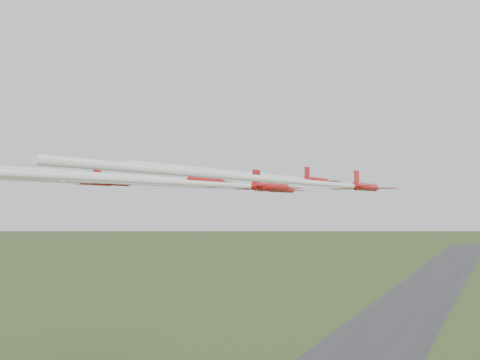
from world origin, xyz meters
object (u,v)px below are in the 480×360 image
at_px(jet_row3_left, 9,179).
at_px(jet_row4_right, 213,184).
at_px(jet_lead, 244,188).
at_px(jet_row2_right, 285,178).
at_px(jet_row4_left, 8,177).
at_px(jet_row2_left, 165,181).
at_px(jet_row3_right, 324,184).
at_px(jet_row3_mid, 150,178).

relative_size(jet_row3_left, jet_row4_right, 1.23).
xyz_separation_m(jet_lead, jet_row2_right, (11.12, -8.17, 1.24)).
relative_size(jet_lead, jet_row4_left, 0.89).
relative_size(jet_row2_left, jet_row3_left, 0.78).
height_order(jet_row2_right, jet_row3_right, jet_row2_right).
bearing_deg(jet_row3_left, jet_row2_right, 29.31).
relative_size(jet_row2_left, jet_row3_right, 0.86).
height_order(jet_lead, jet_row3_right, jet_lead).
distance_m(jet_lead, jet_row4_left, 41.37).
bearing_deg(jet_row4_left, jet_row2_left, 82.78).
bearing_deg(jet_row3_mid, jet_row3_right, 2.38).
xyz_separation_m(jet_row3_right, jet_row4_left, (-36.47, -13.92, 0.96)).
xyz_separation_m(jet_row2_right, jet_row3_mid, (-14.01, -15.90, -0.43)).
distance_m(jet_lead, jet_row2_left, 14.21).
xyz_separation_m(jet_row2_left, jet_row3_left, (-15.24, -19.07, -0.09)).
distance_m(jet_row2_left, jet_row4_left, 29.27).
bearing_deg(jet_row3_left, jet_row4_right, -7.41).
bearing_deg(jet_row3_right, jet_row4_left, -154.54).
bearing_deg(jet_row3_right, jet_lead, 136.81).
bearing_deg(jet_row3_mid, jet_row2_left, 121.65).
bearing_deg(jet_row3_mid, jet_row3_left, -162.69).
xyz_separation_m(jet_row2_left, jet_row4_right, (22.77, -23.64, -1.70)).
bearing_deg(jet_row4_right, jet_row2_right, 99.47).
bearing_deg(jet_row3_mid, jet_row4_left, -120.98).
relative_size(jet_row4_left, jet_row4_right, 1.26).
relative_size(jet_row2_right, jet_row3_mid, 0.93).
xyz_separation_m(jet_row2_left, jet_row3_mid, (7.15, -14.07, -0.24)).
xyz_separation_m(jet_lead, jet_row3_right, (22.82, -25.13, -0.48)).
bearing_deg(jet_row3_right, jet_row2_right, 129.17).
distance_m(jet_row2_left, jet_row3_right, 36.20).
distance_m(jet_row3_mid, jet_row3_right, 25.76).
bearing_deg(jet_row3_right, jet_row3_mid, -177.78).
distance_m(jet_lead, jet_row3_right, 33.95).
distance_m(jet_row2_right, jet_row3_right, 20.67).
bearing_deg(jet_lead, jet_row2_left, -130.26).
height_order(jet_row3_left, jet_row4_left, jet_row3_left).
relative_size(jet_lead, jet_row4_right, 1.12).
relative_size(jet_lead, jet_row3_left, 0.91).
distance_m(jet_row3_mid, jet_row4_right, 18.38).
bearing_deg(jet_row3_mid, jet_row4_right, -26.77).
relative_size(jet_row2_right, jet_row4_left, 0.78).
distance_m(jet_lead, jet_row2_right, 13.86).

